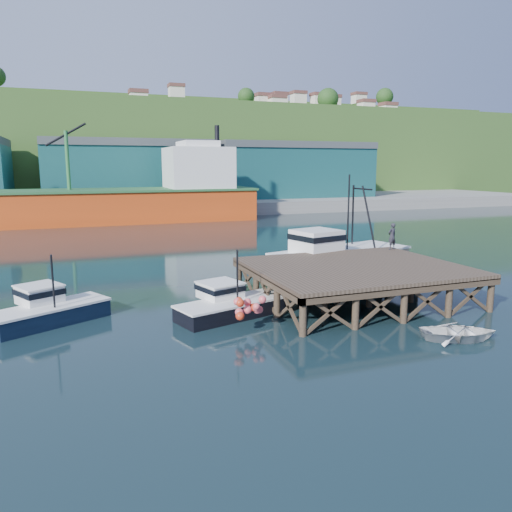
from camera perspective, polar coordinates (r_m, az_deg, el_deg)
name	(u,v)px	position (r m, az deg, el deg)	size (l,w,h in m)	color
ground	(269,309)	(28.14, 1.53, -6.09)	(300.00, 300.00, 0.00)	black
wharf	(357,269)	(29.95, 11.49, -1.46)	(12.00, 10.00, 2.62)	brown
far_quay	(128,203)	(95.80, -14.46, 5.86)	(160.00, 40.00, 2.00)	gray
warehouse_mid	(129,174)	(90.58, -14.27, 9.11)	(28.00, 16.00, 9.00)	#1A5456
warehouse_right	(287,173)	(98.56, 3.57, 9.48)	(30.00, 16.00, 9.00)	#1A5456
cargo_ship	(82,199)	(73.17, -19.27, 6.13)	(55.50, 10.00, 13.75)	#D94714
hillside	(111,152)	(125.45, -16.20, 11.34)	(220.00, 50.00, 22.00)	#2D511E
boat_navy	(47,309)	(27.76, -22.75, -5.58)	(6.13, 4.57, 3.64)	black
boat_black	(228,303)	(26.82, -3.16, -5.42)	(6.37, 5.28, 3.70)	black
trawler	(338,255)	(36.96, 9.37, 0.15)	(11.53, 6.46, 7.31)	#D1B487
dinghy	(459,332)	(25.10, 22.17, -8.08)	(2.46, 3.44, 0.71)	white
dockworker	(392,236)	(36.21, 15.29, 2.19)	(0.68, 0.45, 1.86)	black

